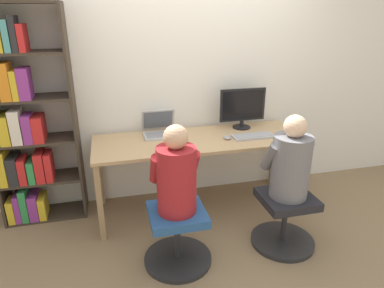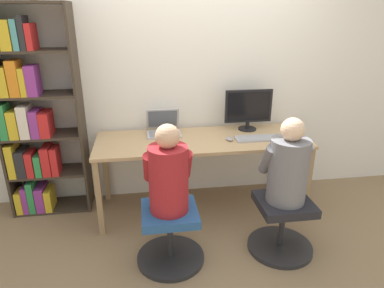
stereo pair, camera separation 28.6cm
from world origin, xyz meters
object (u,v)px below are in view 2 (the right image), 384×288
(desktop_monitor, at_px, (248,109))
(office_chair_right, at_px, (170,234))
(person_at_monitor, at_px, (288,166))
(person_at_laptop, at_px, (168,174))
(laptop, at_px, (164,129))
(office_chair_left, at_px, (282,224))
(keyboard, at_px, (256,138))
(bookshelf, at_px, (31,120))

(desktop_monitor, xyz_separation_m, office_chair_right, (-0.90, -0.96, -0.73))
(person_at_monitor, relative_size, person_at_laptop, 1.01)
(laptop, distance_m, office_chair_left, 1.43)
(office_chair_left, height_order, person_at_laptop, person_at_laptop)
(office_chair_right, xyz_separation_m, person_at_monitor, (0.94, 0.01, 0.53))
(keyboard, distance_m, office_chair_right, 1.23)
(office_chair_left, xyz_separation_m, office_chair_right, (-0.94, -0.00, 0.00))
(office_chair_right, height_order, person_at_monitor, person_at_monitor)
(laptop, distance_m, keyboard, 0.91)
(office_chair_left, relative_size, office_chair_right, 1.00)
(keyboard, distance_m, person_at_monitor, 0.65)
(desktop_monitor, distance_m, keyboard, 0.36)
(laptop, bearing_deg, office_chair_right, -91.88)
(office_chair_right, relative_size, bookshelf, 0.28)
(keyboard, relative_size, office_chair_right, 0.73)
(bookshelf, bearing_deg, laptop, 0.14)
(person_at_monitor, distance_m, person_at_laptop, 0.94)
(office_chair_right, bearing_deg, keyboard, 36.32)
(office_chair_left, height_order, person_at_monitor, person_at_monitor)
(desktop_monitor, xyz_separation_m, laptop, (-0.87, -0.00, -0.17))
(desktop_monitor, height_order, person_at_laptop, desktop_monitor)
(office_chair_left, distance_m, office_chair_right, 0.94)
(person_at_laptop, bearing_deg, bookshelf, 141.74)
(desktop_monitor, xyz_separation_m, bookshelf, (-2.10, -0.01, -0.01))
(keyboard, xyz_separation_m, office_chair_left, (0.04, -0.66, -0.53))
(laptop, distance_m, person_at_laptop, 0.95)
(desktop_monitor, height_order, keyboard, desktop_monitor)
(laptop, height_order, office_chair_left, laptop)
(laptop, bearing_deg, desktop_monitor, 0.18)
(laptop, height_order, bookshelf, bookshelf)
(office_chair_left, height_order, bookshelf, bookshelf)
(desktop_monitor, bearing_deg, person_at_monitor, -87.58)
(laptop, height_order, office_chair_right, laptop)
(office_chair_left, bearing_deg, office_chair_right, -179.87)
(desktop_monitor, distance_m, person_at_laptop, 1.32)
(desktop_monitor, bearing_deg, bookshelf, -179.84)
(laptop, distance_m, office_chair_right, 1.11)
(bookshelf, bearing_deg, desktop_monitor, 0.16)
(desktop_monitor, bearing_deg, laptop, -179.82)
(desktop_monitor, distance_m, laptop, 0.88)
(laptop, xyz_separation_m, keyboard, (0.86, -0.30, -0.04))
(office_chair_left, xyz_separation_m, person_at_monitor, (-0.00, 0.01, 0.53))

